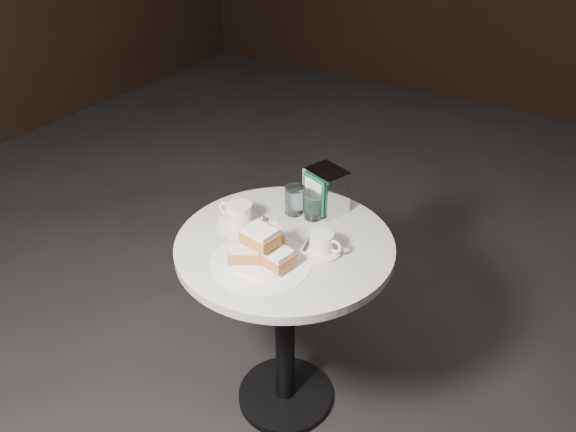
{
  "coord_description": "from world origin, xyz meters",
  "views": [
    {
      "loc": [
        0.78,
        -1.23,
        1.78
      ],
      "look_at": [
        0.0,
        0.02,
        0.83
      ],
      "focal_mm": 35.0,
      "sensor_mm": 36.0,
      "label": 1
    }
  ],
  "objects_px": {
    "beignet_plate": "(262,249)",
    "water_glass_left": "(294,200)",
    "water_glass_right": "(314,205)",
    "coffee_cup_left": "(239,216)",
    "coffee_cup_right": "(322,244)",
    "napkin_dispenser": "(326,190)",
    "cafe_table": "(285,289)"
  },
  "relations": [
    {
      "from": "beignet_plate",
      "to": "napkin_dispenser",
      "type": "distance_m",
      "value": 0.36
    },
    {
      "from": "beignet_plate",
      "to": "cafe_table",
      "type": "bearing_deg",
      "value": 88.95
    },
    {
      "from": "coffee_cup_left",
      "to": "water_glass_right",
      "type": "distance_m",
      "value": 0.25
    },
    {
      "from": "cafe_table",
      "to": "coffee_cup_right",
      "type": "relative_size",
      "value": 5.51
    },
    {
      "from": "coffee_cup_right",
      "to": "water_glass_left",
      "type": "height_order",
      "value": "water_glass_left"
    },
    {
      "from": "cafe_table",
      "to": "water_glass_left",
      "type": "distance_m",
      "value": 0.3
    },
    {
      "from": "coffee_cup_left",
      "to": "water_glass_left",
      "type": "height_order",
      "value": "water_glass_left"
    },
    {
      "from": "beignet_plate",
      "to": "water_glass_left",
      "type": "distance_m",
      "value": 0.29
    },
    {
      "from": "coffee_cup_right",
      "to": "napkin_dispenser",
      "type": "bearing_deg",
      "value": 116.77
    },
    {
      "from": "coffee_cup_left",
      "to": "water_glass_left",
      "type": "bearing_deg",
      "value": 54.3
    },
    {
      "from": "water_glass_left",
      "to": "water_glass_right",
      "type": "height_order",
      "value": "water_glass_left"
    },
    {
      "from": "coffee_cup_left",
      "to": "water_glass_right",
      "type": "xyz_separation_m",
      "value": [
        0.19,
        0.17,
        0.02
      ]
    },
    {
      "from": "napkin_dispenser",
      "to": "water_glass_right",
      "type": "bearing_deg",
      "value": -78.11
    },
    {
      "from": "coffee_cup_left",
      "to": "napkin_dispenser",
      "type": "height_order",
      "value": "napkin_dispenser"
    },
    {
      "from": "beignet_plate",
      "to": "coffee_cup_right",
      "type": "bearing_deg",
      "value": 47.27
    },
    {
      "from": "beignet_plate",
      "to": "water_glass_right",
      "type": "distance_m",
      "value": 0.3
    },
    {
      "from": "beignet_plate",
      "to": "coffee_cup_right",
      "type": "height_order",
      "value": "beignet_plate"
    },
    {
      "from": "napkin_dispenser",
      "to": "coffee_cup_left",
      "type": "bearing_deg",
      "value": -109.97
    },
    {
      "from": "coffee_cup_right",
      "to": "water_glass_right",
      "type": "height_order",
      "value": "water_glass_right"
    },
    {
      "from": "cafe_table",
      "to": "water_glass_right",
      "type": "xyz_separation_m",
      "value": [
        0.01,
        0.17,
        0.25
      ]
    },
    {
      "from": "coffee_cup_left",
      "to": "coffee_cup_right",
      "type": "height_order",
      "value": "coffee_cup_left"
    },
    {
      "from": "cafe_table",
      "to": "coffee_cup_left",
      "type": "height_order",
      "value": "coffee_cup_left"
    },
    {
      "from": "coffee_cup_right",
      "to": "water_glass_left",
      "type": "distance_m",
      "value": 0.24
    },
    {
      "from": "cafe_table",
      "to": "water_glass_right",
      "type": "bearing_deg",
      "value": 87.9
    },
    {
      "from": "water_glass_left",
      "to": "coffee_cup_right",
      "type": "bearing_deg",
      "value": -37.62
    },
    {
      "from": "coffee_cup_left",
      "to": "coffee_cup_right",
      "type": "xyz_separation_m",
      "value": [
        0.31,
        0.01,
        -0.01
      ]
    },
    {
      "from": "cafe_table",
      "to": "water_glass_left",
      "type": "height_order",
      "value": "water_glass_left"
    },
    {
      "from": "water_glass_right",
      "to": "beignet_plate",
      "type": "bearing_deg",
      "value": -91.66
    },
    {
      "from": "beignet_plate",
      "to": "coffee_cup_left",
      "type": "relative_size",
      "value": 1.47
    },
    {
      "from": "cafe_table",
      "to": "water_glass_right",
      "type": "relative_size",
      "value": 7.31
    },
    {
      "from": "coffee_cup_left",
      "to": "coffee_cup_right",
      "type": "bearing_deg",
      "value": 2.7
    },
    {
      "from": "water_glass_left",
      "to": "water_glass_right",
      "type": "bearing_deg",
      "value": 8.3
    }
  ]
}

